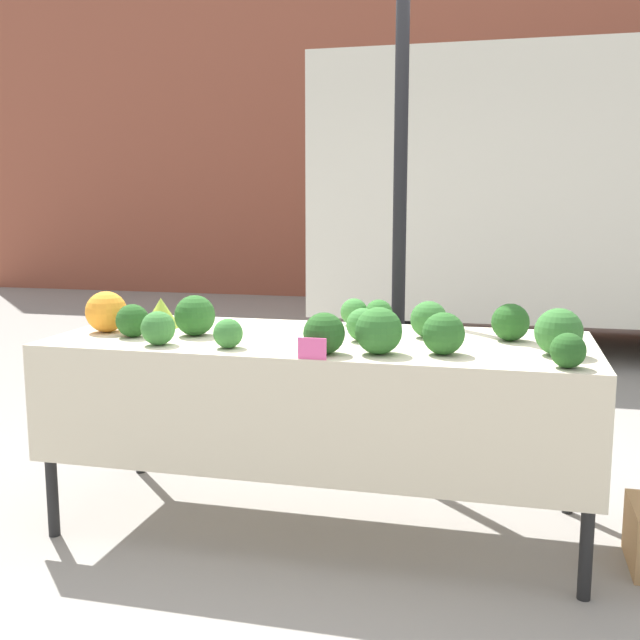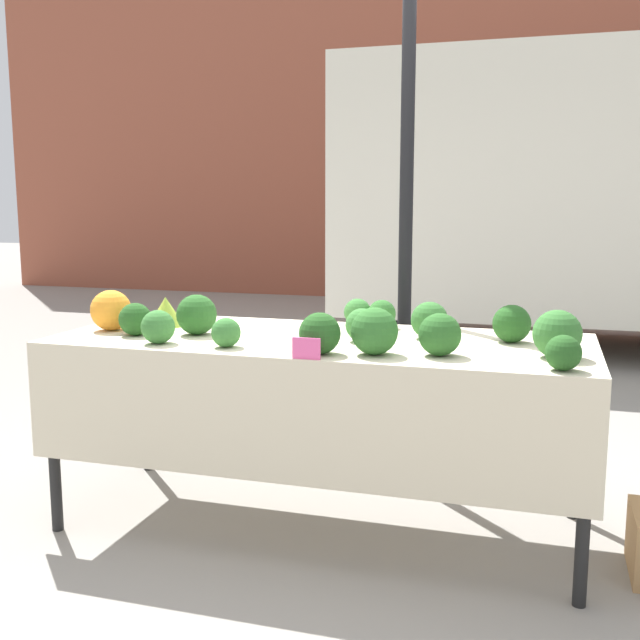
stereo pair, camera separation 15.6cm
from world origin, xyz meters
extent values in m
plane|color=gray|center=(0.00, 0.00, 0.00)|extent=(40.00, 40.00, 0.00)
cube|color=brown|center=(0.00, 8.38, 2.89)|extent=(16.00, 0.60, 5.78)
cylinder|color=black|center=(0.24, 0.71, 1.26)|extent=(0.07, 0.07, 2.51)
cube|color=silver|center=(0.69, 4.72, 1.60)|extent=(3.50, 2.05, 2.46)
cylinder|color=black|center=(-0.28, 3.89, 0.41)|extent=(0.82, 0.22, 0.82)
cylinder|color=black|center=(-0.28, 5.56, 0.41)|extent=(0.82, 0.22, 0.82)
cube|color=beige|center=(0.00, 0.00, 0.85)|extent=(2.34, 0.93, 0.03)
cube|color=beige|center=(0.00, -0.46, 0.60)|extent=(2.34, 0.01, 0.48)
cylinder|color=black|center=(-1.11, -0.40, 0.42)|extent=(0.05, 0.05, 0.83)
cylinder|color=black|center=(1.11, -0.40, 0.42)|extent=(0.05, 0.05, 0.83)
cylinder|color=black|center=(-1.11, 0.40, 0.42)|extent=(0.05, 0.05, 0.83)
cylinder|color=black|center=(1.11, 0.40, 0.42)|extent=(0.05, 0.05, 0.83)
sphere|color=orange|center=(-0.99, -0.09, 0.96)|extent=(0.19, 0.19, 0.19)
cone|color=#93B238|center=(-0.80, 0.09, 0.93)|extent=(0.18, 0.18, 0.14)
sphere|color=#387533|center=(0.20, -0.03, 0.94)|extent=(0.14, 0.14, 0.14)
sphere|color=#23511E|center=(0.10, -0.34, 0.95)|extent=(0.17, 0.17, 0.17)
sphere|color=#23511E|center=(-0.81, -0.18, 0.94)|extent=(0.15, 0.15, 0.15)
sphere|color=#285B23|center=(0.56, -0.24, 0.95)|extent=(0.17, 0.17, 0.17)
sphere|color=#23511E|center=(0.81, 0.13, 0.94)|extent=(0.16, 0.16, 0.16)
sphere|color=#2D6628|center=(0.20, 0.35, 0.93)|extent=(0.13, 0.13, 0.13)
sphere|color=#336B2D|center=(0.46, 0.12, 0.95)|extent=(0.16, 0.16, 0.16)
sphere|color=#387533|center=(-0.62, -0.32, 0.94)|extent=(0.14, 0.14, 0.14)
sphere|color=#2D6628|center=(0.31, -0.29, 0.96)|extent=(0.19, 0.19, 0.19)
sphere|color=#336B2D|center=(0.99, -0.14, 0.96)|extent=(0.19, 0.19, 0.19)
sphere|color=#23511E|center=(1.01, -0.37, 0.93)|extent=(0.13, 0.13, 0.13)
sphere|color=#387533|center=(-0.31, -0.32, 0.92)|extent=(0.12, 0.12, 0.12)
sphere|color=#387533|center=(0.08, 0.37, 0.93)|extent=(0.13, 0.13, 0.13)
sphere|color=#285B23|center=(-0.56, -0.08, 0.95)|extent=(0.18, 0.18, 0.18)
cube|color=#F45B9E|center=(0.08, -0.45, 0.91)|extent=(0.11, 0.01, 0.08)
camera|label=1|loc=(0.78, -3.14, 1.45)|focal=42.00mm
camera|label=2|loc=(0.93, -3.10, 1.45)|focal=42.00mm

